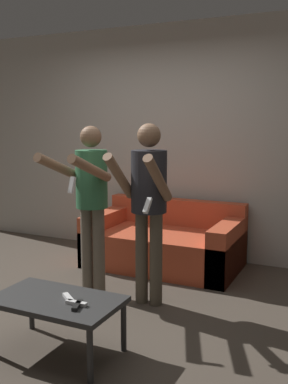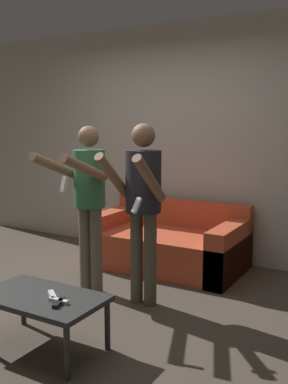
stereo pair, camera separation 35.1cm
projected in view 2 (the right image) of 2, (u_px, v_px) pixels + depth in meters
The scene contains 9 objects.
ground_plane at pixel (78, 306), 3.89m from camera, with size 14.00×14.00×0.00m, color #4C4238.
wall_back at pixel (175, 142), 5.29m from camera, with size 6.40×0.06×2.70m.
couch at pixel (168, 244), 4.94m from camera, with size 1.63×0.93×0.69m.
person_standing_left at pixel (88, 192), 4.06m from camera, with size 0.41×0.73×1.55m.
person_standing_right at pixel (142, 196), 3.79m from camera, with size 0.42×0.60×1.57m.
coffee_table at pixel (41, 301), 3.11m from camera, with size 0.88×0.51×0.39m.
remote_near at pixel (59, 303), 2.94m from camera, with size 0.08×0.15×0.02m.
remote_mid at pixel (59, 301), 2.97m from camera, with size 0.15×0.04×0.02m.
remote_far at pixel (52, 295), 3.07m from camera, with size 0.14×0.12×0.02m.
Camera 2 is at (2.34, -2.91, 1.58)m, focal length 42.00 mm.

